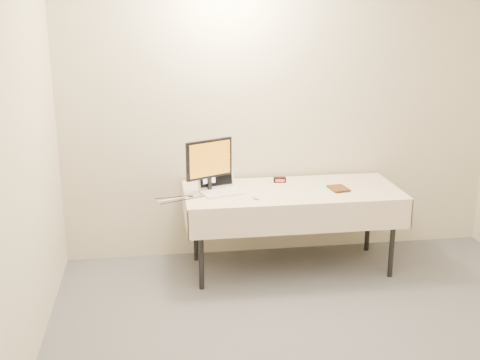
{
  "coord_description": "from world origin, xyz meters",
  "views": [
    {
      "loc": [
        -1.16,
        -2.8,
        2.29
      ],
      "look_at": [
        -0.46,
        1.99,
        0.86
      ],
      "focal_mm": 45.0,
      "sensor_mm": 36.0,
      "label": 1
    }
  ],
  "objects": [
    {
      "name": "back_wall",
      "position": [
        0.0,
        2.5,
        1.35
      ],
      "size": [
        4.0,
        0.1,
        2.7
      ],
      "primitive_type": "cube",
      "color": "beige",
      "rests_on": "ground"
    },
    {
      "name": "usb_dongle",
      "position": [
        -0.89,
        1.97,
        0.74
      ],
      "size": [
        0.06,
        0.04,
        0.01
      ],
      "primitive_type": "cube",
      "rotation": [
        0.0,
        0.0,
        -0.41
      ],
      "color": "black",
      "rests_on": "table"
    },
    {
      "name": "paper_form",
      "position": [
        0.29,
        2.1,
        0.74
      ],
      "size": [
        0.12,
        0.27,
        0.0
      ],
      "primitive_type": "cube",
      "rotation": [
        0.0,
        0.0,
        -0.06
      ],
      "color": "#B4DFB1",
      "rests_on": "table"
    },
    {
      "name": "table",
      "position": [
        0.0,
        2.05,
        0.68
      ],
      "size": [
        1.86,
        0.81,
        0.74
      ],
      "color": "black",
      "rests_on": "ground"
    },
    {
      "name": "clicker",
      "position": [
        -0.35,
        1.84,
        0.75
      ],
      "size": [
        0.07,
        0.1,
        0.02
      ],
      "primitive_type": "ellipsoid",
      "rotation": [
        0.0,
        0.0,
        0.35
      ],
      "color": "silver",
      "rests_on": "table"
    },
    {
      "name": "alarm_clock",
      "position": [
        -0.06,
        2.28,
        0.76
      ],
      "size": [
        0.11,
        0.06,
        0.05
      ],
      "rotation": [
        0.0,
        0.0,
        -0.1
      ],
      "color": "black",
      "rests_on": "table"
    },
    {
      "name": "book",
      "position": [
        0.32,
        1.98,
        0.84
      ],
      "size": [
        0.15,
        0.04,
        0.2
      ],
      "primitive_type": "imported",
      "rotation": [
        0.0,
        0.0,
        0.13
      ],
      "color": "brown",
      "rests_on": "table"
    },
    {
      "name": "laptop",
      "position": [
        -0.63,
        2.08,
        0.8
      ],
      "size": [
        0.4,
        0.36,
        0.24
      ],
      "rotation": [
        0.0,
        0.0,
        0.3
      ],
      "color": "white",
      "rests_on": "table"
    },
    {
      "name": "monitor",
      "position": [
        -0.71,
        2.09,
        1.0
      ],
      "size": [
        0.41,
        0.22,
        0.45
      ],
      "rotation": [
        0.0,
        0.0,
        0.46
      ],
      "color": "black",
      "rests_on": "table"
    }
  ]
}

